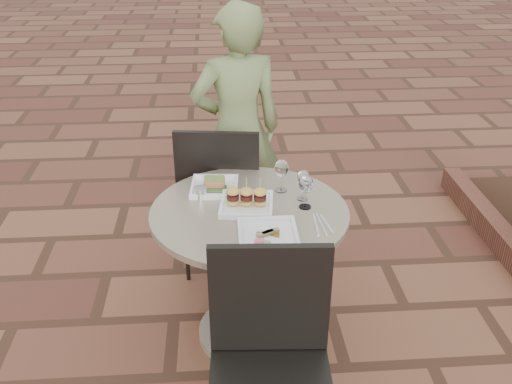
{
  "coord_description": "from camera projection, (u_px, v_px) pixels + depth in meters",
  "views": [
    {
      "loc": [
        -0.15,
        -1.96,
        2.01
      ],
      "look_at": [
        0.01,
        0.27,
        0.82
      ],
      "focal_mm": 40.0,
      "sensor_mm": 36.0,
      "label": 1
    }
  ],
  "objects": [
    {
      "name": "ground",
      "position": [
        258.0,
        372.0,
        2.68
      ],
      "size": [
        60.0,
        60.0,
        0.0
      ],
      "primitive_type": "plane",
      "color": "brown",
      "rests_on": "ground"
    },
    {
      "name": "cafe_table",
      "position": [
        250.0,
        255.0,
        2.69
      ],
      "size": [
        0.9,
        0.9,
        0.73
      ],
      "color": "gray",
      "rests_on": "ground"
    },
    {
      "name": "chair_far",
      "position": [
        220.0,
        189.0,
        3.14
      ],
      "size": [
        0.49,
        0.49,
        0.93
      ],
      "rotation": [
        0.0,
        0.0,
        3.02
      ],
      "color": "black",
      "rests_on": "ground"
    },
    {
      "name": "chair_near",
      "position": [
        270.0,
        351.0,
        2.04
      ],
      "size": [
        0.46,
        0.46,
        0.93
      ],
      "rotation": [
        0.0,
        0.0,
        -0.06
      ],
      "color": "black",
      "rests_on": "ground"
    },
    {
      "name": "diner",
      "position": [
        237.0,
        132.0,
        3.35
      ],
      "size": [
        0.61,
        0.47,
        1.5
      ],
      "primitive_type": "imported",
      "rotation": [
        0.0,
        0.0,
        3.37
      ],
      "color": "olive",
      "rests_on": "ground"
    },
    {
      "name": "plate_salmon",
      "position": [
        214.0,
        186.0,
        2.74
      ],
      "size": [
        0.24,
        0.24,
        0.06
      ],
      "rotation": [
        0.0,
        0.0,
        -0.08
      ],
      "color": "white",
      "rests_on": "cafe_table"
    },
    {
      "name": "plate_sliders",
      "position": [
        246.0,
        201.0,
        2.58
      ],
      "size": [
        0.26,
        0.26,
        0.15
      ],
      "rotation": [
        0.0,
        0.0,
        -0.12
      ],
      "color": "white",
      "rests_on": "cafe_table"
    },
    {
      "name": "plate_tuna",
      "position": [
        268.0,
        234.0,
        2.36
      ],
      "size": [
        0.25,
        0.25,
        0.03
      ],
      "rotation": [
        0.0,
        0.0,
        -0.01
      ],
      "color": "white",
      "rests_on": "cafe_table"
    },
    {
      "name": "wine_glass_right",
      "position": [
        306.0,
        185.0,
        2.54
      ],
      "size": [
        0.07,
        0.07,
        0.16
      ],
      "color": "white",
      "rests_on": "cafe_table"
    },
    {
      "name": "wine_glass_mid",
      "position": [
        281.0,
        169.0,
        2.68
      ],
      "size": [
        0.07,
        0.07,
        0.16
      ],
      "color": "white",
      "rests_on": "cafe_table"
    },
    {
      "name": "wine_glass_far",
      "position": [
        303.0,
        179.0,
        2.62
      ],
      "size": [
        0.06,
        0.06,
        0.15
      ],
      "color": "white",
      "rests_on": "cafe_table"
    },
    {
      "name": "steel_ramekin",
      "position": [
        200.0,
        193.0,
        2.67
      ],
      "size": [
        0.08,
        0.08,
        0.05
      ],
      "primitive_type": "cylinder",
      "rotation": [
        0.0,
        0.0,
        0.33
      ],
      "color": "silver",
      "rests_on": "cafe_table"
    },
    {
      "name": "cutlery_set",
      "position": [
        321.0,
        224.0,
        2.46
      ],
      "size": [
        0.1,
        0.2,
        0.0
      ],
      "primitive_type": null,
      "rotation": [
        0.0,
        0.0,
        0.1
      ],
      "color": "silver",
      "rests_on": "cafe_table"
    }
  ]
}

